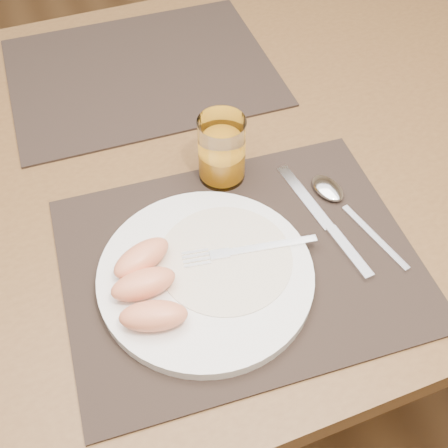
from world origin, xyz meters
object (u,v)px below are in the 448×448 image
at_px(table, 177,193).
at_px(placemat_near, 240,261).
at_px(knife, 330,228).
at_px(placemat_far, 141,72).
at_px(fork, 238,251).
at_px(juice_glass, 222,153).
at_px(spoon, 334,195).
at_px(plate, 206,275).

xyz_separation_m(table, placemat_near, (0.02, -0.22, 0.09)).
bearing_deg(knife, table, 125.25).
bearing_deg(placemat_far, fork, -89.16).
xyz_separation_m(placemat_near, placemat_far, (-0.01, 0.44, 0.00)).
relative_size(fork, juice_glass, 1.72).
height_order(table, placemat_far, placemat_far).
relative_size(placemat_far, spoon, 2.35).
bearing_deg(placemat_far, juice_glass, -81.82).
relative_size(table, juice_glass, 13.80).
relative_size(table, fork, 8.00).
height_order(table, juice_glass, juice_glass).
height_order(table, knife, knife).
relative_size(plate, fork, 1.54).
relative_size(placemat_near, spoon, 2.35).
distance_m(placemat_far, spoon, 0.42).
distance_m(table, juice_glass, 0.16).
distance_m(placemat_far, fork, 0.44).
bearing_deg(juice_glass, table, 127.91).
height_order(plate, fork, fork).
bearing_deg(plate, placemat_near, 12.31).
bearing_deg(placemat_far, table, -93.01).
distance_m(knife, spoon, 0.06).
distance_m(table, plate, 0.25).
bearing_deg(placemat_near, plate, -167.69).
height_order(placemat_far, plate, plate).
xyz_separation_m(table, fork, (0.02, -0.22, 0.11)).
height_order(plate, spoon, plate).
distance_m(table, placemat_far, 0.24).
height_order(table, plate, plate).
relative_size(table, placemat_far, 3.11).
bearing_deg(fork, knife, 0.92).
bearing_deg(plate, spoon, 16.54).
xyz_separation_m(table, knife, (0.15, -0.22, 0.09)).
distance_m(placemat_near, spoon, 0.17).
bearing_deg(spoon, juice_glass, 143.13).
height_order(fork, knife, fork).
xyz_separation_m(plate, fork, (0.05, 0.01, 0.01)).
xyz_separation_m(placemat_far, fork, (0.01, -0.44, 0.02)).
bearing_deg(fork, placemat_far, 90.84).
bearing_deg(placemat_near, table, 95.03).
bearing_deg(plate, placemat_far, 84.61).
relative_size(placemat_near, plate, 1.67).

